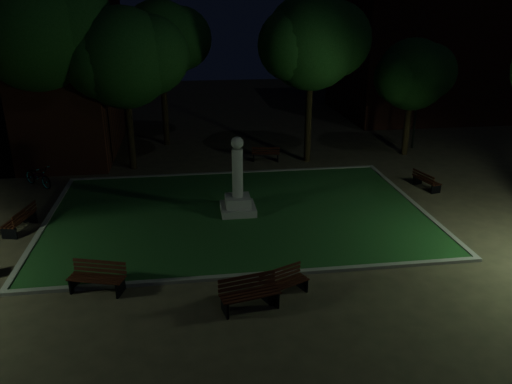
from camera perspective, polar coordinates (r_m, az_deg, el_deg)
ground at (r=18.81m, az=-1.42°, el=-4.91°), size 80.00×80.00×0.00m
lawn at (r=20.60m, az=-2.06°, el=-2.42°), size 15.00×10.00×0.08m
lawn_kerb at (r=20.59m, az=-2.06°, el=-2.36°), size 15.40×10.40×0.12m
monument at (r=20.25m, az=-2.09°, el=-0.03°), size 1.40×1.40×3.20m
building_far at (r=41.91m, az=21.30°, el=16.55°), size 16.00×10.00×12.00m
tree_north_wl at (r=25.85m, az=-14.66°, el=14.59°), size 6.01×4.90×8.09m
tree_north_er at (r=26.50m, az=6.58°, el=16.64°), size 5.96×4.86×8.72m
tree_ne at (r=29.14m, az=17.64°, el=12.67°), size 4.76×3.88×6.45m
tree_nw at (r=26.60m, az=-23.58°, el=16.56°), size 7.08×5.78×9.83m
tree_far_north at (r=30.27m, az=-10.67°, el=16.61°), size 5.55×4.53×8.38m
lamppost_ne at (r=30.85m, az=17.96°, el=10.03°), size 1.18×0.28×4.11m
bench_near_left at (r=15.05m, az=3.16°, el=-10.36°), size 1.57×1.09×0.82m
bench_near_right at (r=14.42m, az=-0.76°, el=-11.57°), size 1.80×0.94×0.94m
bench_west_near at (r=15.91m, az=-17.65°, el=-9.34°), size 1.78×1.05×0.92m
bench_left_side at (r=20.97m, az=-25.32°, el=-2.92°), size 0.95×1.78×0.93m
bench_right_side at (r=24.52m, az=18.84°, el=1.19°), size 0.85×1.58×0.82m
bench_far_side at (r=27.40m, az=1.11°, el=4.35°), size 1.57×0.75×0.83m
bicycle at (r=25.66m, az=-23.65°, el=1.67°), size 1.89×1.81×1.02m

